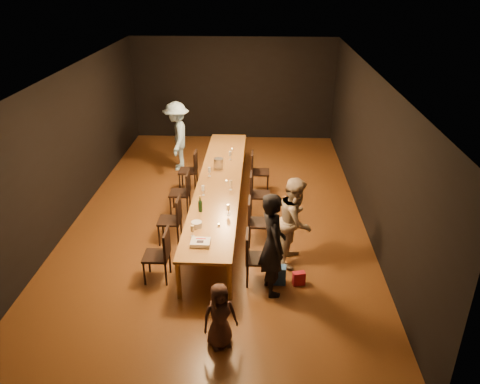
{
  "coord_description": "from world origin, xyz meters",
  "views": [
    {
      "loc": [
        0.84,
        -8.85,
        4.78
      ],
      "look_at": [
        0.48,
        -1.03,
        1.0
      ],
      "focal_mm": 35.0,
      "sensor_mm": 36.0,
      "label": 1
    }
  ],
  "objects_px": {
    "chair_right_2": "(260,194)",
    "champagne_bottle": "(200,204)",
    "chair_left_2": "(180,192)",
    "woman_tan": "(295,221)",
    "chair_right_1": "(259,222)",
    "woman_birthday": "(273,244)",
    "ice_bucket": "(219,163)",
    "chair_left_3": "(188,170)",
    "chair_right_0": "(259,258)",
    "table": "(219,183)",
    "chair_left_0": "(156,255)",
    "man_blue": "(177,136)",
    "chair_left_1": "(169,220)",
    "birthday_cake": "(200,243)",
    "child": "(220,316)",
    "plate_stack": "(197,225)",
    "chair_right_3": "(260,172)"
  },
  "relations": [
    {
      "from": "chair_right_1",
      "to": "ice_bucket",
      "type": "relative_size",
      "value": 4.04
    },
    {
      "from": "chair_left_3",
      "to": "woman_birthday",
      "type": "relative_size",
      "value": 0.53
    },
    {
      "from": "chair_right_2",
      "to": "chair_left_2",
      "type": "height_order",
      "value": "same"
    },
    {
      "from": "chair_left_0",
      "to": "chair_left_2",
      "type": "bearing_deg",
      "value": 0.0
    },
    {
      "from": "chair_left_3",
      "to": "ice_bucket",
      "type": "distance_m",
      "value": 1.01
    },
    {
      "from": "man_blue",
      "to": "chair_right_1",
      "type": "bearing_deg",
      "value": 22.65
    },
    {
      "from": "chair_right_0",
      "to": "ice_bucket",
      "type": "height_order",
      "value": "ice_bucket"
    },
    {
      "from": "plate_stack",
      "to": "chair_left_3",
      "type": "bearing_deg",
      "value": 101.31
    },
    {
      "from": "chair_right_1",
      "to": "chair_right_3",
      "type": "xyz_separation_m",
      "value": [
        0.0,
        2.4,
        0.0
      ]
    },
    {
      "from": "chair_right_2",
      "to": "ice_bucket",
      "type": "height_order",
      "value": "ice_bucket"
    },
    {
      "from": "chair_left_3",
      "to": "child",
      "type": "relative_size",
      "value": 0.93
    },
    {
      "from": "chair_right_1",
      "to": "woman_tan",
      "type": "height_order",
      "value": "woman_tan"
    },
    {
      "from": "chair_left_0",
      "to": "man_blue",
      "type": "distance_m",
      "value": 4.85
    },
    {
      "from": "woman_birthday",
      "to": "champagne_bottle",
      "type": "distance_m",
      "value": 1.81
    },
    {
      "from": "chair_left_0",
      "to": "ice_bucket",
      "type": "relative_size",
      "value": 4.04
    },
    {
      "from": "plate_stack",
      "to": "chair_right_1",
      "type": "bearing_deg",
      "value": 34.35
    },
    {
      "from": "chair_right_0",
      "to": "woman_birthday",
      "type": "bearing_deg",
      "value": 43.3
    },
    {
      "from": "chair_right_1",
      "to": "plate_stack",
      "type": "height_order",
      "value": "chair_right_1"
    },
    {
      "from": "birthday_cake",
      "to": "ice_bucket",
      "type": "bearing_deg",
      "value": 89.82
    },
    {
      "from": "table",
      "to": "plate_stack",
      "type": "height_order",
      "value": "plate_stack"
    },
    {
      "from": "table",
      "to": "woman_tan",
      "type": "xyz_separation_m",
      "value": [
        1.48,
        -1.72,
        0.1
      ]
    },
    {
      "from": "chair_left_3",
      "to": "ice_bucket",
      "type": "height_order",
      "value": "ice_bucket"
    },
    {
      "from": "woman_birthday",
      "to": "birthday_cake",
      "type": "bearing_deg",
      "value": 67.09
    },
    {
      "from": "table",
      "to": "ice_bucket",
      "type": "distance_m",
      "value": 0.71
    },
    {
      "from": "chair_right_2",
      "to": "champagne_bottle",
      "type": "xyz_separation_m",
      "value": [
        -1.08,
        -1.36,
        0.44
      ]
    },
    {
      "from": "chair_right_1",
      "to": "man_blue",
      "type": "xyz_separation_m",
      "value": [
        -2.14,
        3.61,
        0.42
      ]
    },
    {
      "from": "chair_right_1",
      "to": "child",
      "type": "distance_m",
      "value": 2.73
    },
    {
      "from": "table",
      "to": "plate_stack",
      "type": "bearing_deg",
      "value": -96.59
    },
    {
      "from": "chair_left_2",
      "to": "woman_tan",
      "type": "xyz_separation_m",
      "value": [
        2.33,
        -1.72,
        0.34
      ]
    },
    {
      "from": "chair_left_1",
      "to": "chair_right_0",
      "type": "bearing_deg",
      "value": -125.22
    },
    {
      "from": "chair_left_2",
      "to": "table",
      "type": "bearing_deg",
      "value": -90.0
    },
    {
      "from": "chair_right_3",
      "to": "birthday_cake",
      "type": "relative_size",
      "value": 2.97
    },
    {
      "from": "chair_right_3",
      "to": "child",
      "type": "relative_size",
      "value": 0.93
    },
    {
      "from": "chair_right_1",
      "to": "ice_bucket",
      "type": "height_order",
      "value": "ice_bucket"
    },
    {
      "from": "chair_left_0",
      "to": "ice_bucket",
      "type": "bearing_deg",
      "value": -14.14
    },
    {
      "from": "chair_right_2",
      "to": "champagne_bottle",
      "type": "distance_m",
      "value": 1.79
    },
    {
      "from": "child",
      "to": "ice_bucket",
      "type": "distance_m",
      "value": 4.6
    },
    {
      "from": "chair_right_1",
      "to": "woman_birthday",
      "type": "distance_m",
      "value": 1.5
    },
    {
      "from": "chair_right_2",
      "to": "chair_left_3",
      "type": "height_order",
      "value": "same"
    },
    {
      "from": "chair_left_3",
      "to": "champagne_bottle",
      "type": "height_order",
      "value": "champagne_bottle"
    },
    {
      "from": "table",
      "to": "woman_birthday",
      "type": "height_order",
      "value": "woman_birthday"
    },
    {
      "from": "chair_left_1",
      "to": "man_blue",
      "type": "relative_size",
      "value": 0.53
    },
    {
      "from": "chair_right_0",
      "to": "woman_tan",
      "type": "relative_size",
      "value": 0.58
    },
    {
      "from": "champagne_bottle",
      "to": "chair_right_2",
      "type": "bearing_deg",
      "value": 51.5
    },
    {
      "from": "chair_right_0",
      "to": "chair_left_0",
      "type": "bearing_deg",
      "value": -90.0
    },
    {
      "from": "ice_bucket",
      "to": "chair_left_3",
      "type": "bearing_deg",
      "value": 146.51
    },
    {
      "from": "chair_left_2",
      "to": "woman_tan",
      "type": "bearing_deg",
      "value": -126.49
    },
    {
      "from": "chair_left_0",
      "to": "man_blue",
      "type": "xyz_separation_m",
      "value": [
        -0.44,
        4.81,
        0.42
      ]
    },
    {
      "from": "woman_tan",
      "to": "plate_stack",
      "type": "relative_size",
      "value": 8.72
    },
    {
      "from": "plate_stack",
      "to": "chair_right_3",
      "type": "bearing_deg",
      "value": 71.09
    }
  ]
}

